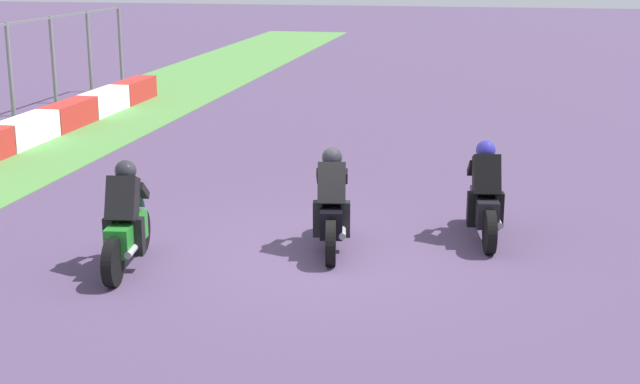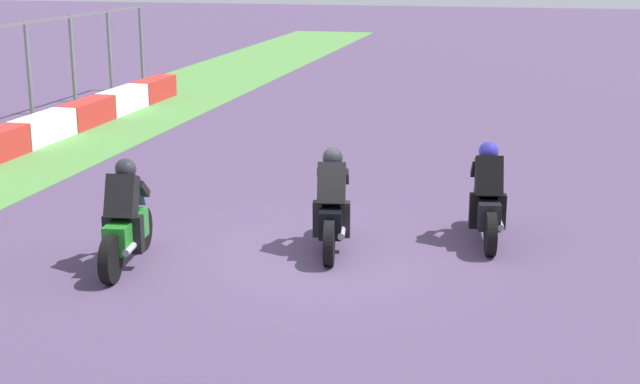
% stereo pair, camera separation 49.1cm
% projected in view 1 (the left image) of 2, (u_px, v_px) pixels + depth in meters
% --- Properties ---
extents(ground_plane, '(120.00, 120.00, 0.00)m').
position_uv_depth(ground_plane, '(320.00, 253.00, 13.29)').
color(ground_plane, '#4D3B5B').
extents(rider_lane_a, '(2.04, 0.60, 1.51)m').
position_uv_depth(rider_lane_a, '(485.00, 199.00, 13.81)').
color(rider_lane_a, black).
rests_on(rider_lane_a, ground_plane).
extents(rider_lane_b, '(2.03, 0.61, 1.51)m').
position_uv_depth(rider_lane_b, '(332.00, 209.00, 13.32)').
color(rider_lane_b, black).
rests_on(rider_lane_b, ground_plane).
extents(rider_lane_c, '(2.04, 0.59, 1.51)m').
position_uv_depth(rider_lane_c, '(126.00, 225.00, 12.52)').
color(rider_lane_c, black).
rests_on(rider_lane_c, ground_plane).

